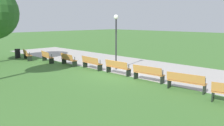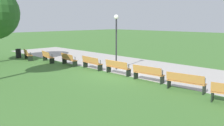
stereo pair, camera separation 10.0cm
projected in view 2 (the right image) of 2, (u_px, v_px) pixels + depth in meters
ground_plane at (118, 74)px, 15.31m from camera, size 120.00×120.00×0.00m
path_paving at (147, 68)px, 17.41m from camera, size 33.96×5.97×0.01m
bench_0 at (27, 54)px, 21.00m from camera, size 1.92×0.96×0.89m
bench_1 at (47, 56)px, 19.74m from camera, size 1.92×0.85×0.89m
bench_2 at (69, 59)px, 18.35m from camera, size 1.91×0.73×0.89m
bench_3 at (92, 63)px, 16.83m from camera, size 1.89×0.60×0.89m
bench_4 at (118, 67)px, 15.18m from camera, size 1.86×0.47×0.89m
bench_5 at (148, 73)px, 13.42m from camera, size 1.89×0.60×0.89m
bench_6 at (186, 82)px, 11.54m from camera, size 1.91×0.73×0.89m
lamp_post at (116, 31)px, 16.44m from camera, size 0.32×0.32×3.78m
trash_bin at (18, 53)px, 22.10m from camera, size 0.47×0.47×0.83m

